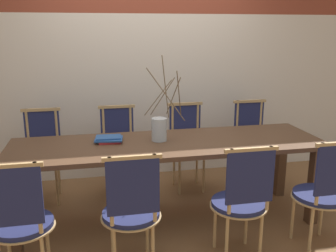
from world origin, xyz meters
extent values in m
plane|color=brown|center=(0.00, 0.00, 0.00)|extent=(16.00, 16.00, 0.00)
cube|color=beige|center=(0.00, 1.26, 0.97)|extent=(12.00, 0.06, 1.94)
cube|color=#4C3321|center=(0.00, 0.00, 0.76)|extent=(2.83, 0.84, 0.04)
cube|color=#4C3321|center=(-1.31, -0.31, 0.37)|extent=(0.09, 0.09, 0.74)
cube|color=#4C3321|center=(1.31, -0.31, 0.37)|extent=(0.09, 0.09, 0.74)
cube|color=#4C3321|center=(-1.31, 0.31, 0.37)|extent=(0.09, 0.09, 0.74)
cube|color=#4C3321|center=(1.31, 0.31, 0.37)|extent=(0.09, 0.09, 0.74)
cylinder|color=#1E234C|center=(-1.17, -0.67, 0.46)|extent=(0.42, 0.42, 0.04)
cylinder|color=tan|center=(-1.17, -0.67, 0.43)|extent=(0.45, 0.45, 0.01)
cylinder|color=tan|center=(-1.31, -0.53, 0.22)|extent=(0.03, 0.03, 0.44)
cylinder|color=tan|center=(-1.04, -0.53, 0.22)|extent=(0.03, 0.03, 0.44)
cylinder|color=tan|center=(-1.02, -0.85, 0.72)|extent=(0.03, 0.03, 0.49)
cube|color=#1E234C|center=(-1.17, -0.85, 0.74)|extent=(0.36, 0.02, 0.39)
cube|color=tan|center=(-1.17, -0.85, 0.95)|extent=(0.40, 0.03, 0.03)
cylinder|color=#1E234C|center=(-0.42, -0.67, 0.46)|extent=(0.42, 0.42, 0.04)
cylinder|color=tan|center=(-0.42, -0.67, 0.43)|extent=(0.45, 0.45, 0.01)
cylinder|color=tan|center=(-0.55, -0.53, 0.22)|extent=(0.03, 0.03, 0.44)
cylinder|color=tan|center=(-0.28, -0.53, 0.22)|extent=(0.03, 0.03, 0.44)
cylinder|color=tan|center=(-0.28, -0.81, 0.22)|extent=(0.03, 0.03, 0.44)
cylinder|color=tan|center=(-0.56, -0.85, 0.72)|extent=(0.03, 0.03, 0.49)
cylinder|color=tan|center=(-0.27, -0.85, 0.72)|extent=(0.03, 0.03, 0.49)
cube|color=#1E234C|center=(-0.42, -0.85, 0.74)|extent=(0.36, 0.02, 0.39)
cube|color=tan|center=(-0.42, -0.85, 0.95)|extent=(0.40, 0.03, 0.03)
cylinder|color=#1E234C|center=(0.42, -0.67, 0.46)|extent=(0.42, 0.42, 0.04)
cylinder|color=tan|center=(0.42, -0.67, 0.43)|extent=(0.45, 0.45, 0.01)
cylinder|color=tan|center=(0.28, -0.53, 0.22)|extent=(0.03, 0.03, 0.44)
cylinder|color=tan|center=(0.56, -0.53, 0.22)|extent=(0.03, 0.03, 0.44)
cylinder|color=tan|center=(0.28, -0.81, 0.22)|extent=(0.03, 0.03, 0.44)
cylinder|color=tan|center=(0.56, -0.81, 0.22)|extent=(0.03, 0.03, 0.44)
cylinder|color=tan|center=(0.27, -0.85, 0.72)|extent=(0.03, 0.03, 0.49)
cylinder|color=tan|center=(0.57, -0.85, 0.72)|extent=(0.03, 0.03, 0.49)
cube|color=#1E234C|center=(0.42, -0.85, 0.74)|extent=(0.36, 0.02, 0.39)
cube|color=tan|center=(0.42, -0.85, 0.95)|extent=(0.40, 0.03, 0.03)
cylinder|color=#1E234C|center=(1.12, -0.67, 0.46)|extent=(0.42, 0.42, 0.04)
cylinder|color=tan|center=(1.12, -0.67, 0.43)|extent=(0.45, 0.45, 0.01)
cylinder|color=tan|center=(0.99, -0.53, 0.22)|extent=(0.03, 0.03, 0.44)
cylinder|color=tan|center=(1.26, -0.53, 0.22)|extent=(0.03, 0.03, 0.44)
cylinder|color=tan|center=(0.99, -0.81, 0.22)|extent=(0.03, 0.03, 0.44)
cylinder|color=tan|center=(0.98, -0.85, 0.72)|extent=(0.03, 0.03, 0.49)
cylinder|color=#1E234C|center=(-1.19, 0.67, 0.46)|extent=(0.42, 0.42, 0.04)
cylinder|color=tan|center=(-1.19, 0.67, 0.43)|extent=(0.45, 0.45, 0.01)
cylinder|color=tan|center=(-1.05, 0.53, 0.22)|extent=(0.03, 0.03, 0.44)
cylinder|color=tan|center=(-1.32, 0.53, 0.22)|extent=(0.03, 0.03, 0.44)
cylinder|color=tan|center=(-1.05, 0.81, 0.22)|extent=(0.03, 0.03, 0.44)
cylinder|color=tan|center=(-1.32, 0.81, 0.22)|extent=(0.03, 0.03, 0.44)
cylinder|color=tan|center=(-1.04, 0.85, 0.72)|extent=(0.03, 0.03, 0.49)
cylinder|color=tan|center=(-1.33, 0.85, 0.72)|extent=(0.03, 0.03, 0.49)
cube|color=#1E234C|center=(-1.19, 0.85, 0.74)|extent=(0.36, 0.02, 0.39)
cube|color=tan|center=(-1.19, 0.85, 0.95)|extent=(0.40, 0.03, 0.03)
cylinder|color=#1E234C|center=(-0.40, 0.67, 0.46)|extent=(0.42, 0.42, 0.04)
cylinder|color=tan|center=(-0.40, 0.67, 0.43)|extent=(0.45, 0.45, 0.01)
cylinder|color=tan|center=(-0.26, 0.53, 0.22)|extent=(0.03, 0.03, 0.44)
cylinder|color=tan|center=(-0.53, 0.53, 0.22)|extent=(0.03, 0.03, 0.44)
cylinder|color=tan|center=(-0.26, 0.81, 0.22)|extent=(0.03, 0.03, 0.44)
cylinder|color=tan|center=(-0.53, 0.81, 0.22)|extent=(0.03, 0.03, 0.44)
cylinder|color=tan|center=(-0.25, 0.85, 0.72)|extent=(0.03, 0.03, 0.49)
cylinder|color=tan|center=(-0.54, 0.85, 0.72)|extent=(0.03, 0.03, 0.49)
cube|color=#1E234C|center=(-0.40, 0.85, 0.74)|extent=(0.36, 0.02, 0.39)
cube|color=tan|center=(-0.40, 0.85, 0.95)|extent=(0.40, 0.03, 0.03)
cylinder|color=#1E234C|center=(0.37, 0.67, 0.46)|extent=(0.42, 0.42, 0.04)
cylinder|color=tan|center=(0.37, 0.67, 0.43)|extent=(0.45, 0.45, 0.01)
cylinder|color=tan|center=(0.51, 0.53, 0.22)|extent=(0.03, 0.03, 0.44)
cylinder|color=tan|center=(0.24, 0.53, 0.22)|extent=(0.03, 0.03, 0.44)
cylinder|color=tan|center=(0.51, 0.81, 0.22)|extent=(0.03, 0.03, 0.44)
cylinder|color=tan|center=(0.24, 0.81, 0.22)|extent=(0.03, 0.03, 0.44)
cylinder|color=tan|center=(0.52, 0.85, 0.72)|extent=(0.03, 0.03, 0.49)
cylinder|color=tan|center=(0.23, 0.85, 0.72)|extent=(0.03, 0.03, 0.49)
cube|color=#1E234C|center=(0.37, 0.85, 0.74)|extent=(0.36, 0.02, 0.39)
cube|color=tan|center=(0.37, 0.85, 0.95)|extent=(0.40, 0.03, 0.03)
cylinder|color=#1E234C|center=(1.15, 0.67, 0.46)|extent=(0.42, 0.42, 0.04)
cylinder|color=tan|center=(1.15, 0.67, 0.43)|extent=(0.45, 0.45, 0.01)
cylinder|color=tan|center=(1.29, 0.53, 0.22)|extent=(0.03, 0.03, 0.44)
cylinder|color=tan|center=(1.02, 0.53, 0.22)|extent=(0.03, 0.03, 0.44)
cylinder|color=tan|center=(1.29, 0.81, 0.22)|extent=(0.03, 0.03, 0.44)
cylinder|color=tan|center=(1.02, 0.81, 0.22)|extent=(0.03, 0.03, 0.44)
cylinder|color=tan|center=(1.30, 0.85, 0.72)|extent=(0.03, 0.03, 0.49)
cylinder|color=tan|center=(1.01, 0.85, 0.72)|extent=(0.03, 0.03, 0.49)
cube|color=#1E234C|center=(1.15, 0.85, 0.74)|extent=(0.36, 0.02, 0.39)
cube|color=tan|center=(1.15, 0.85, 0.95)|extent=(0.40, 0.03, 0.03)
cylinder|color=#B2BCC1|center=(-0.07, 0.07, 0.88)|extent=(0.14, 0.14, 0.21)
cylinder|color=brown|center=(-0.02, 0.03, 1.27)|extent=(0.09, 0.11, 0.57)
cylinder|color=brown|center=(0.10, 0.01, 1.21)|extent=(0.13, 0.35, 0.45)
cylinder|color=brown|center=(-0.05, 0.19, 1.15)|extent=(0.26, 0.04, 0.33)
cylinder|color=brown|center=(-0.02, 0.17, 1.17)|extent=(0.22, 0.11, 0.36)
cylinder|color=brown|center=(-0.04, -0.11, 1.23)|extent=(0.35, 0.07, 0.48)
cylinder|color=brown|center=(0.07, 0.10, 1.18)|extent=(0.08, 0.28, 0.38)
cube|color=maroon|center=(-0.51, 0.12, 0.79)|extent=(0.20, 0.19, 0.02)
cube|color=#234C8C|center=(-0.52, 0.11, 0.81)|extent=(0.27, 0.21, 0.01)
cube|color=#234C8C|center=(-0.52, 0.13, 0.82)|extent=(0.23, 0.17, 0.01)
camera|label=1|loc=(-0.66, -3.17, 1.77)|focal=40.00mm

